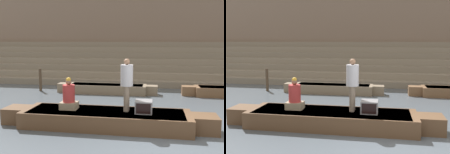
{
  "view_description": "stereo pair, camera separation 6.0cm",
  "coord_description": "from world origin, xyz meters",
  "views": [
    {
      "loc": [
        -0.42,
        -6.55,
        2.65
      ],
      "look_at": [
        -1.96,
        2.39,
        1.41
      ],
      "focal_mm": 42.0,
      "sensor_mm": 36.0,
      "label": 1
    },
    {
      "loc": [
        -0.36,
        -6.54,
        2.65
      ],
      "look_at": [
        -1.96,
        2.39,
        1.41
      ],
      "focal_mm": 42.0,
      "sensor_mm": 36.0,
      "label": 2
    }
  ],
  "objects": [
    {
      "name": "ground_plane",
      "position": [
        0.0,
        0.0,
        0.0
      ],
      "size": [
        120.0,
        120.0,
        0.0
      ],
      "primitive_type": "plane",
      "color": "#4C5660"
    },
    {
      "name": "ghat_steps",
      "position": [
        0.0,
        11.46,
        0.92
      ],
      "size": [
        36.0,
        4.98,
        2.59
      ],
      "color": "gray",
      "rests_on": "ground"
    },
    {
      "name": "back_wall",
      "position": [
        0.0,
        13.84,
        4.69
      ],
      "size": [
        34.2,
        1.28,
        9.43
      ],
      "color": "#7F6B5B",
      "rests_on": "ground"
    },
    {
      "name": "rowboat_main",
      "position": [
        -1.96,
        1.19,
        0.27
      ],
      "size": [
        6.66,
        1.56,
        0.51
      ],
      "rotation": [
        0.0,
        0.0,
        0.01
      ],
      "color": "brown",
      "rests_on": "ground"
    },
    {
      "name": "person_standing",
      "position": [
        -1.32,
        1.34,
        1.43
      ],
      "size": [
        0.38,
        0.38,
        1.62
      ],
      "rotation": [
        0.0,
        0.0,
        -0.28
      ],
      "color": "#756656",
      "rests_on": "rowboat_main"
    },
    {
      "name": "person_rowing",
      "position": [
        -3.15,
        1.22,
        0.9
      ],
      "size": [
        0.53,
        0.42,
        1.02
      ],
      "rotation": [
        0.0,
        0.0,
        -0.26
      ],
      "color": "gray",
      "rests_on": "rowboat_main"
    },
    {
      "name": "tv_set",
      "position": [
        -0.79,
        1.17,
        0.7
      ],
      "size": [
        0.51,
        0.49,
        0.38
      ],
      "rotation": [
        0.0,
        0.0,
        -0.09
      ],
      "color": "slate",
      "rests_on": "rowboat_main"
    },
    {
      "name": "moored_boat_distant",
      "position": [
        -2.94,
        6.41,
        0.24
      ],
      "size": [
        5.14,
        1.02,
        0.46
      ],
      "rotation": [
        0.0,
        0.0,
        -0.08
      ],
      "color": "#756651",
      "rests_on": "ground"
    },
    {
      "name": "mooring_post",
      "position": [
        -6.55,
        6.41,
        0.6
      ],
      "size": [
        0.15,
        0.15,
        1.2
      ],
      "primitive_type": "cylinder",
      "color": "#473828",
      "rests_on": "ground"
    }
  ]
}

